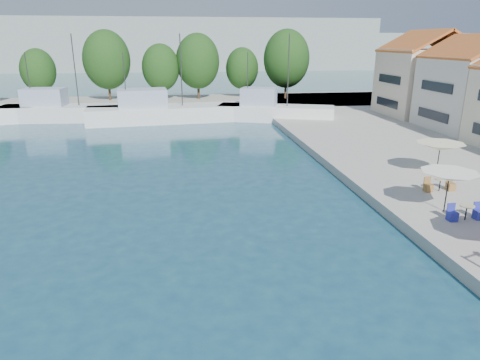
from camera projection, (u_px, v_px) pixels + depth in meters
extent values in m
cube|color=#A9A598|center=(155.00, 104.00, 62.07)|extent=(90.00, 16.00, 0.60)
cube|color=gray|center=(100.00, 45.00, 144.30)|extent=(180.00, 40.00, 16.00)
cube|color=gray|center=(287.00, 49.00, 173.19)|extent=(140.00, 40.00, 12.00)
cube|color=silver|center=(474.00, 94.00, 41.67)|extent=(8.00, 8.50, 7.00)
cube|color=beige|center=(424.00, 83.00, 50.07)|extent=(8.60, 8.50, 7.50)
pyramid|color=#BB6129|center=(430.00, 33.00, 48.35)|extent=(9.00, 8.80, 1.80)
cube|color=silver|center=(67.00, 115.00, 50.43)|extent=(15.47, 5.00, 2.20)
cube|color=#98A8BC|center=(44.00, 97.00, 49.63)|extent=(4.77, 3.35, 2.00)
cylinder|color=#2D2D2D|center=(75.00, 70.00, 48.97)|extent=(0.12, 0.12, 8.00)
cylinder|color=#2D2D2D|center=(28.00, 79.00, 48.90)|extent=(0.10, 0.10, 6.00)
cube|color=silver|center=(168.00, 115.00, 50.00)|extent=(18.46, 6.50, 2.20)
cube|color=#98A8BC|center=(143.00, 98.00, 48.73)|extent=(5.76, 4.14, 2.00)
cylinder|color=#2D2D2D|center=(181.00, 70.00, 48.84)|extent=(0.12, 0.12, 8.00)
cylinder|color=#2D2D2D|center=(125.00, 80.00, 47.70)|extent=(0.10, 0.10, 6.00)
cube|color=silver|center=(275.00, 115.00, 50.29)|extent=(13.81, 7.73, 2.20)
cube|color=#98A8BC|center=(259.00, 97.00, 50.02)|extent=(4.69, 3.86, 2.00)
cylinder|color=#2D2D2D|center=(288.00, 71.00, 48.47)|extent=(0.12, 0.12, 8.00)
cylinder|color=#2D2D2D|center=(248.00, 79.00, 49.65)|extent=(0.10, 0.10, 6.00)
cylinder|color=#3F2B19|center=(41.00, 89.00, 63.70)|extent=(0.36, 0.36, 3.31)
ellipsoid|color=#193D13|center=(38.00, 70.00, 62.89)|extent=(5.03, 5.03, 6.29)
cylinder|color=#3F2B19|center=(109.00, 85.00, 63.38)|extent=(0.36, 0.36, 4.47)
ellipsoid|color=#193D13|center=(107.00, 60.00, 62.27)|extent=(6.79, 6.79, 8.49)
cylinder|color=#3F2B19|center=(162.00, 87.00, 63.95)|extent=(0.36, 0.36, 3.61)
ellipsoid|color=#193D13|center=(161.00, 67.00, 63.06)|extent=(5.48, 5.48, 6.85)
cylinder|color=#3F2B19|center=(198.00, 84.00, 64.78)|extent=(0.36, 0.36, 4.27)
ellipsoid|color=#193D13|center=(198.00, 61.00, 63.73)|extent=(6.49, 6.49, 8.11)
cylinder|color=#3F2B19|center=(242.00, 86.00, 67.52)|extent=(0.36, 0.36, 3.35)
ellipsoid|color=#193D13|center=(242.00, 68.00, 66.70)|extent=(5.09, 5.09, 6.37)
cylinder|color=#3F2B19|center=(286.00, 83.00, 65.29)|extent=(0.36, 0.36, 4.53)
ellipsoid|color=#193D13|center=(286.00, 59.00, 64.17)|extent=(6.88, 6.88, 8.60)
cylinder|color=black|center=(447.00, 192.00, 21.70)|extent=(0.06, 0.06, 2.12)
cone|color=white|center=(449.00, 176.00, 21.45)|extent=(2.85, 2.85, 0.50)
cylinder|color=black|center=(438.00, 158.00, 27.97)|extent=(0.06, 0.06, 2.08)
cone|color=beige|center=(440.00, 147.00, 27.72)|extent=(3.10, 3.10, 0.50)
cylinder|color=black|center=(466.00, 213.00, 20.83)|extent=(0.06, 0.06, 0.74)
cylinder|color=tan|center=(467.00, 206.00, 20.72)|extent=(0.70, 0.70, 0.04)
cube|color=#262C9A|center=(479.00, 215.00, 20.97)|extent=(0.42, 0.42, 0.46)
cube|color=#262C9A|center=(452.00, 216.00, 20.78)|extent=(0.42, 0.42, 0.46)
cylinder|color=black|center=(440.00, 185.00, 24.86)|extent=(0.06, 0.06, 0.74)
cylinder|color=tan|center=(441.00, 179.00, 24.74)|extent=(0.70, 0.70, 0.04)
cube|color=olive|center=(450.00, 187.00, 24.99)|extent=(0.42, 0.42, 0.46)
cube|color=olive|center=(428.00, 188.00, 24.81)|extent=(0.42, 0.42, 0.46)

